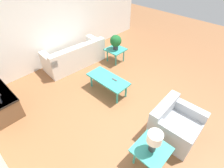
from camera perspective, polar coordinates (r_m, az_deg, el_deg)
ground_plane at (r=4.67m, az=6.42°, el=-4.63°), size 14.00×14.00×0.00m
wall_right at (r=5.99m, az=-17.47°, el=19.59°), size 0.12×7.20×2.70m
sofa at (r=5.87m, az=-11.95°, el=8.69°), size 0.95×2.00×0.76m
armchair at (r=3.94m, az=19.69°, el=-12.19°), size 0.89×0.95×0.71m
coffee_table at (r=4.60m, az=-1.33°, el=1.31°), size 1.16×0.52×0.44m
side_table_plant at (r=5.89m, az=1.18°, el=10.83°), size 0.58×0.58×0.46m
side_table_lamp at (r=3.32m, az=12.69°, el=-20.57°), size 0.58×0.58×0.46m
tv_stand_chest at (r=4.88m, az=-32.74°, el=-5.11°), size 1.08×0.61×0.55m
potted_plant at (r=5.73m, az=1.22°, el=13.79°), size 0.37×0.37×0.48m
table_lamp at (r=3.03m, az=13.67°, el=-17.23°), size 0.25×0.25×0.44m
remote_control at (r=4.51m, az=0.80°, el=1.46°), size 0.16×0.05×0.02m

